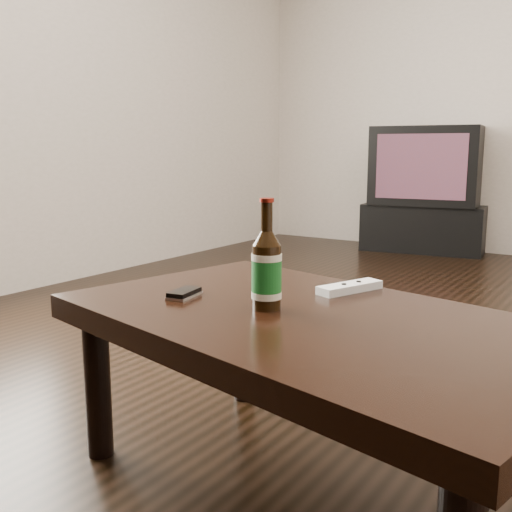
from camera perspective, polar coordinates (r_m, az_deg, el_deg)
The scene contains 7 objects.
floor at distance 2.22m, azimuth 17.40°, elevation -12.30°, with size 5.00×6.00×0.01m, color black.
tv_stand at distance 5.10m, azimuth 15.68°, elevation 2.63°, with size 0.95×0.47×0.38m, color black.
tv at distance 5.06m, azimuth 15.95°, elevation 8.26°, with size 0.89×0.62×0.62m.
coffee_table at distance 1.41m, azimuth 5.26°, elevation -7.87°, with size 1.32×0.94×0.45m.
beer_bottle at distance 1.41m, azimuth 1.01°, elevation -1.38°, with size 0.10×0.10×0.26m.
phone at distance 1.56m, azimuth -6.86°, elevation -3.56°, with size 0.07×0.11×0.02m.
remote at distance 1.62m, azimuth 8.92°, elevation -2.97°, with size 0.12×0.20×0.02m.
Camera 1 is at (0.54, -1.98, 0.82)m, focal length 42.00 mm.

